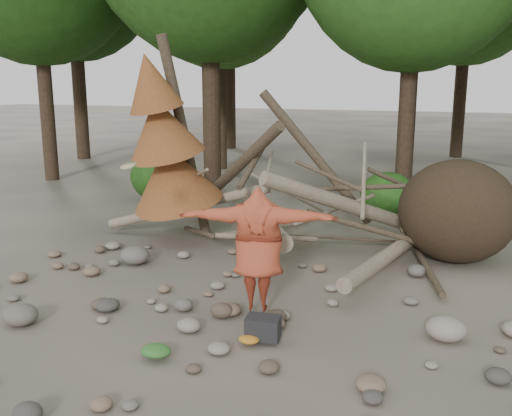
% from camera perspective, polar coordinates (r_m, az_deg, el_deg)
% --- Properties ---
extents(ground, '(120.00, 120.00, 0.00)m').
position_cam_1_polar(ground, '(8.19, -1.13, -12.02)').
color(ground, '#514C44').
rests_on(ground, ground).
extents(deadfall_pile, '(8.55, 5.24, 3.30)m').
position_cam_1_polar(deadfall_pile, '(11.42, 16.55, -0.35)').
color(deadfall_pile, '#332619').
rests_on(deadfall_pile, ground).
extents(dead_conifer, '(2.06, 2.16, 4.35)m').
position_cam_1_polar(dead_conifer, '(11.92, -8.97, 6.21)').
color(dead_conifer, '#4C3F30').
rests_on(dead_conifer, ground).
extents(bush_left, '(1.80, 1.80, 1.44)m').
position_cam_1_polar(bush_left, '(16.58, -9.36, 3.13)').
color(bush_left, '#1F4913').
rests_on(bush_left, ground).
extents(bush_mid, '(1.40, 1.40, 1.12)m').
position_cam_1_polar(bush_mid, '(15.09, 13.02, 1.42)').
color(bush_mid, '#295D1B').
rests_on(bush_mid, ground).
extents(frisbee_thrower, '(3.61, 1.16, 2.09)m').
position_cam_1_polar(frisbee_thrower, '(8.33, 0.19, -4.14)').
color(frisbee_thrower, '#A63F25').
rests_on(frisbee_thrower, ground).
extents(backpack, '(0.48, 0.36, 0.30)m').
position_cam_1_polar(backpack, '(7.76, 0.71, -12.26)').
color(backpack, black).
rests_on(backpack, ground).
extents(cloth_green, '(0.39, 0.33, 0.15)m').
position_cam_1_polar(cloth_green, '(7.45, -9.97, -14.22)').
color(cloth_green, '#2F6528').
rests_on(cloth_green, ground).
extents(cloth_orange, '(0.27, 0.22, 0.10)m').
position_cam_1_polar(cloth_orange, '(7.69, -0.71, -13.34)').
color(cloth_orange, '#B4731E').
rests_on(cloth_orange, ground).
extents(boulder_front_left, '(0.51, 0.46, 0.31)m').
position_cam_1_polar(boulder_front_left, '(8.92, -22.48, -9.83)').
color(boulder_front_left, '#655F54').
rests_on(boulder_front_left, ground).
extents(boulder_mid_right, '(0.54, 0.49, 0.33)m').
position_cam_1_polar(boulder_mid_right, '(8.22, 18.46, -11.38)').
color(boulder_mid_right, gray).
rests_on(boulder_mid_right, ground).
extents(boulder_mid_left, '(0.57, 0.51, 0.34)m').
position_cam_1_polar(boulder_mid_left, '(11.09, -12.02, -4.66)').
color(boulder_mid_left, '#665E56').
rests_on(boulder_mid_left, ground).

